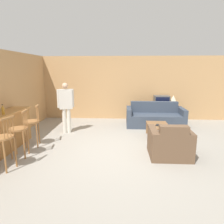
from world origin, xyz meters
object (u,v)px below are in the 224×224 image
object	(u,v)px
couch_far	(155,118)
book_on_table	(159,125)
armchair_near	(170,144)
table_lamp	(173,99)
bar_chair_near	(4,141)
bar_chair_far	(32,124)
tv_unit	(161,114)
tv	(161,102)
bar_chair_mid	(19,132)
bottle	(3,110)
coffee_table	(158,127)
person_by_window	(66,105)

from	to	relation	value
couch_far	book_on_table	xyz separation A→B (m)	(-0.10, -1.48, 0.12)
armchair_near	table_lamp	world-z (taller)	table_lamp
bar_chair_near	bar_chair_far	world-z (taller)	same
book_on_table	table_lamp	distance (m)	2.48
bar_chair_near	couch_far	xyz separation A→B (m)	(3.62, 3.54, -0.30)
bar_chair_far	tv_unit	world-z (taller)	bar_chair_far
armchair_near	tv	distance (m)	3.53
bar_chair_far	tv_unit	bearing A→B (deg)	36.94
bar_chair_mid	tv_unit	world-z (taller)	bar_chair_mid
tv	bottle	bearing A→B (deg)	-142.71
table_lamp	coffee_table	bearing A→B (deg)	-113.69
bar_chair_mid	bar_chair_far	xyz separation A→B (m)	(-0.00, 0.68, 0.00)
bar_chair_near	armchair_near	world-z (taller)	bar_chair_near
person_by_window	bar_chair_mid	bearing A→B (deg)	-107.12
book_on_table	bar_chair_near	bearing A→B (deg)	-149.67
armchair_near	tv	xyz separation A→B (m)	(0.43, 3.48, 0.48)
bar_chair_far	couch_far	world-z (taller)	bar_chair_far
bar_chair_near	bar_chair_mid	size ratio (longest dim) A/B	1.00
armchair_near	table_lamp	distance (m)	3.64
bar_chair_mid	book_on_table	distance (m)	3.80
tv_unit	person_by_window	distance (m)	3.89
bar_chair_mid	bar_chair_far	world-z (taller)	same
couch_far	armchair_near	size ratio (longest dim) A/B	2.21
bar_chair_far	book_on_table	world-z (taller)	bar_chair_far
table_lamp	person_by_window	distance (m)	4.25
tv	table_lamp	world-z (taller)	table_lamp
couch_far	coffee_table	world-z (taller)	couch_far
bottle	person_by_window	bearing A→B (deg)	56.51
bar_chair_far	table_lamp	size ratio (longest dim) A/B	2.26
couch_far	person_by_window	size ratio (longest dim) A/B	1.27
armchair_near	coffee_table	distance (m)	1.34
coffee_table	bottle	size ratio (longest dim) A/B	3.83
couch_far	bottle	world-z (taller)	bottle
bar_chair_near	person_by_window	world-z (taller)	person_by_window
bottle	person_by_window	distance (m)	1.97
bar_chair_near	tv	bearing A→B (deg)	47.22
bar_chair_near	book_on_table	size ratio (longest dim) A/B	4.85
table_lamp	book_on_table	bearing A→B (deg)	-112.46
bar_chair_mid	person_by_window	bearing A→B (deg)	72.88
bar_chair_near	coffee_table	size ratio (longest dim) A/B	1.19
armchair_near	table_lamp	size ratio (longest dim) A/B	1.89
bar_chair_far	couch_far	distance (m)	4.26
bottle	table_lamp	distance (m)	6.02
couch_far	coffee_table	size ratio (longest dim) A/B	2.21
bar_chair_near	coffee_table	distance (m)	4.13
tv	book_on_table	distance (m)	2.32
bar_chair_mid	tv	distance (m)	5.42
armchair_near	person_by_window	size ratio (longest dim) A/B	0.58
bar_chair_far	person_by_window	size ratio (longest dim) A/B	0.69
bar_chair_mid	book_on_table	world-z (taller)	bar_chair_mid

